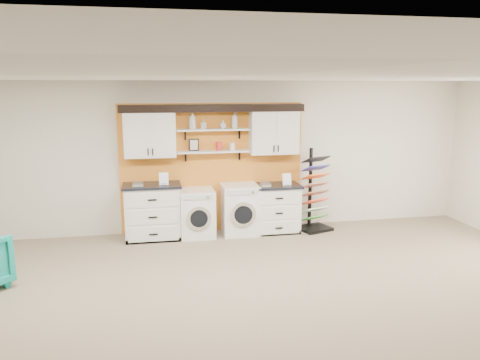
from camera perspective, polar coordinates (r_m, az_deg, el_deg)
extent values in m
plane|color=gray|center=(5.45, 2.52, -18.39)|extent=(10.00, 10.00, 0.00)
plane|color=white|center=(4.73, 2.83, 12.52)|extent=(10.00, 10.00, 0.00)
plane|color=beige|center=(8.77, -3.42, 2.82)|extent=(10.00, 0.00, 10.00)
cube|color=orange|center=(8.76, -3.38, 1.50)|extent=(3.40, 0.07, 2.40)
cube|color=white|center=(8.44, -10.95, 5.58)|extent=(0.90, 0.34, 0.84)
cube|color=white|center=(8.27, -12.48, 5.41)|extent=(0.42, 0.01, 0.78)
cube|color=white|center=(8.27, -9.42, 5.52)|extent=(0.42, 0.01, 0.78)
cube|color=white|center=(8.73, 4.13, 5.95)|extent=(0.90, 0.34, 0.84)
cube|color=white|center=(8.51, 2.99, 5.82)|extent=(0.42, 0.01, 0.78)
cube|color=white|center=(8.62, 5.85, 5.85)|extent=(0.42, 0.01, 0.78)
cube|color=white|center=(8.55, -3.26, 3.49)|extent=(1.32, 0.28, 0.03)
cube|color=white|center=(8.50, -3.29, 6.16)|extent=(1.32, 0.28, 0.03)
cube|color=black|center=(8.50, -3.34, 8.85)|extent=(3.30, 0.40, 0.10)
cube|color=black|center=(8.31, -3.16, 8.39)|extent=(3.30, 0.04, 0.04)
cube|color=black|center=(8.55, -5.65, 4.29)|extent=(0.18, 0.02, 0.22)
cube|color=beige|center=(8.54, -5.64, 4.28)|extent=(0.14, 0.01, 0.18)
cylinder|color=red|center=(8.55, -2.60, 4.14)|extent=(0.11, 0.11, 0.16)
cylinder|color=silver|center=(8.59, -0.94, 4.11)|extent=(0.10, 0.10, 0.14)
cube|color=white|center=(8.54, -10.59, -3.90)|extent=(0.96, 0.60, 0.96)
cube|color=black|center=(8.41, -10.47, -7.29)|extent=(0.96, 0.06, 0.07)
cube|color=black|center=(8.43, -10.72, -0.62)|extent=(1.02, 0.66, 0.04)
cube|color=white|center=(8.17, -10.66, -2.38)|extent=(0.87, 0.02, 0.27)
cube|color=white|center=(8.25, -10.58, -4.46)|extent=(0.87, 0.02, 0.27)
cube|color=white|center=(8.34, -10.50, -6.50)|extent=(0.87, 0.02, 0.27)
cube|color=white|center=(8.84, 4.24, -3.52)|extent=(0.86, 0.60, 0.86)
cube|color=black|center=(8.71, 4.67, -6.51)|extent=(0.86, 0.06, 0.07)
cube|color=black|center=(8.74, 4.29, -0.66)|extent=(0.92, 0.66, 0.04)
cube|color=white|center=(8.49, 4.80, -2.22)|extent=(0.79, 0.02, 0.24)
cube|color=white|center=(8.56, 4.77, -4.04)|extent=(0.79, 0.02, 0.24)
cube|color=white|center=(8.64, 4.74, -5.82)|extent=(0.79, 0.02, 0.24)
cube|color=white|center=(8.59, -5.27, -3.98)|extent=(0.62, 0.66, 0.87)
cube|color=silver|center=(8.17, -5.09, -2.10)|extent=(0.53, 0.02, 0.09)
cylinder|color=silver|center=(8.27, -5.04, -4.68)|extent=(0.44, 0.05, 0.44)
cylinder|color=black|center=(8.25, -5.02, -4.73)|extent=(0.31, 0.03, 0.31)
cube|color=white|center=(8.69, -0.05, -3.55)|extent=(0.66, 0.66, 0.93)
cube|color=silver|center=(8.27, 0.39, -1.50)|extent=(0.56, 0.02, 0.10)
cylinder|color=silver|center=(8.38, 0.38, -4.23)|extent=(0.47, 0.05, 0.47)
cylinder|color=black|center=(8.35, 0.42, -4.28)|extent=(0.33, 0.03, 0.33)
cube|color=black|center=(9.10, 9.06, -5.85)|extent=(0.69, 0.63, 0.06)
cube|color=black|center=(9.04, 8.55, -0.87)|extent=(0.06, 0.06, 1.51)
cube|color=#2C8F27|center=(9.06, 9.02, -4.56)|extent=(0.53, 0.40, 0.14)
cube|color=white|center=(9.01, 9.06, -3.57)|extent=(0.53, 0.40, 0.14)
cube|color=#F13B1C|center=(8.97, 9.09, -2.58)|extent=(0.53, 0.40, 0.14)
cube|color=#93553D|center=(8.94, 9.12, -1.58)|extent=(0.53, 0.40, 0.14)
cube|color=#C37456|center=(8.90, 9.15, -0.57)|extent=(0.53, 0.40, 0.14)
cube|color=orange|center=(8.87, 9.19, 0.44)|extent=(0.53, 0.40, 0.14)
cube|color=#3739C1|center=(8.84, 9.22, 1.47)|extent=(0.53, 0.40, 0.14)
cube|color=black|center=(8.82, 9.25, 2.49)|extent=(0.53, 0.40, 0.14)
imported|color=silver|center=(8.45, -5.83, 7.28)|extent=(0.17, 0.17, 0.32)
imported|color=silver|center=(8.48, -4.47, 6.79)|extent=(0.11, 0.11, 0.17)
imported|color=silver|center=(8.52, -2.09, 6.79)|extent=(0.17, 0.17, 0.15)
imported|color=silver|center=(8.55, -0.67, 7.30)|extent=(0.15, 0.15, 0.30)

